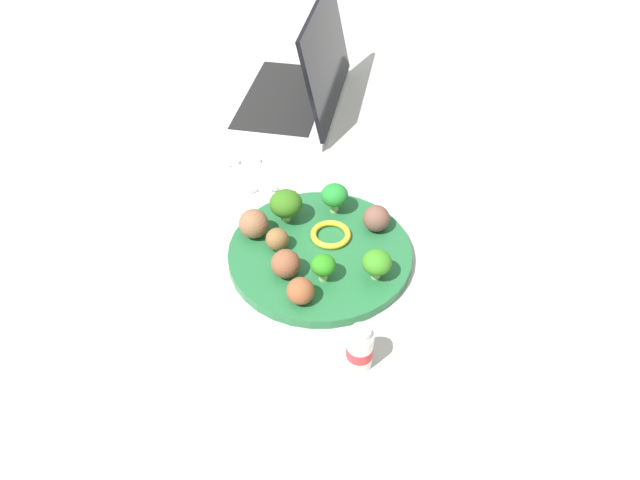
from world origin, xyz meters
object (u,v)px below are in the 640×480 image
Objects in this scene: meatball_back_left at (254,224)px; fork at (239,170)px; broccoli_floret_near_rim at (335,196)px; napkin at (250,172)px; plate at (320,253)px; meatball_mid_right at (377,219)px; broccoli_floret_mid_left at (286,204)px; broccoli_floret_center at (323,266)px; knife at (258,165)px; laptop at (296,87)px; broccoli_floret_back_right at (377,263)px; meatball_center at (277,239)px; pepper_ring_back_left at (331,235)px; yogurt_bottle at (360,348)px; meatball_far_rim at (286,264)px; meatball_mid_left at (300,291)px.

meatball_back_left is 0.38× the size of fork.
broccoli_floret_near_rim is 0.30× the size of napkin.
meatball_mid_right is at bearing -91.02° from plate.
broccoli_floret_center is at bearing 175.69° from broccoli_floret_mid_left.
napkin is (0.17, -0.07, -0.04)m from meatball_back_left.
plate is 5.06× the size of broccoli_floret_mid_left.
knife is at bearing -70.68° from napkin.
meatball_mid_right is 0.11× the size of laptop.
meatball_mid_right is at bearing -156.70° from napkin.
broccoli_floret_center is at bearing 113.12° from meatball_mid_right.
broccoli_floret_back_right is (-0.17, -0.06, -0.00)m from broccoli_floret_mid_left.
plate is 6.54× the size of broccoli_floret_center.
broccoli_floret_center is 1.02× the size of meatball_mid_right.
laptop is (0.17, -0.16, 0.03)m from knife.
meatball_center is 0.09× the size of laptop.
meatball_mid_right is 0.92× the size of meatball_back_left.
yogurt_bottle reaches higher than pepper_ring_back_left.
fork reaches higher than napkin.
meatball_far_rim is at bearing 107.41° from plate.
broccoli_floret_back_right reaches higher than pepper_ring_back_left.
meatball_mid_right reaches higher than pepper_ring_back_left.
fork is at bearing 86.86° from knife.
pepper_ring_back_left is (0.07, -0.05, -0.02)m from broccoli_floret_center.
broccoli_floret_near_rim is (0.12, -0.09, 0.01)m from broccoli_floret_center.
pepper_ring_back_left is at bearing -20.10° from yogurt_bottle.
knife is (-0.00, -0.04, -0.00)m from fork.
broccoli_floret_mid_left reaches higher than pepper_ring_back_left.
broccoli_floret_mid_left is 0.08m from broccoli_floret_near_rim.
fork is (0.19, 0.09, -0.04)m from broccoli_floret_near_rim.
laptop reaches higher than knife.
yogurt_bottle reaches higher than meatball_center.
laptop reaches higher than fork.
meatball_back_left is 1.17× the size of meatball_mid_left.
broccoli_floret_back_right reaches higher than meatball_far_rim.
meatball_mid_left is at bearing 84.08° from broccoli_floret_back_right.
meatball_mid_right is 0.08m from pepper_ring_back_left.
broccoli_floret_mid_left is at bearing -83.31° from meatball_back_left.
broccoli_floret_mid_left is at bearing -4.31° from broccoli_floret_center.
fork and knife have the same top height.
yogurt_bottle reaches higher than napkin.
knife is (0.24, 0.02, -0.01)m from pepper_ring_back_left.
broccoli_floret_mid_left is at bearing 52.68° from meatball_mid_right.
broccoli_floret_mid_left is 1.57× the size of meatball_center.
laptop is (0.42, -0.17, 0.03)m from plate.
meatball_mid_left is at bearing 168.65° from napkin.
plate is at bearing 88.98° from meatball_mid_right.
plate is at bearing -24.34° from broccoli_floret_center.
meatball_center is at bearing 78.16° from pepper_ring_back_left.
plate is 0.11m from meatball_mid_left.
meatball_mid_left reaches higher than fork.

